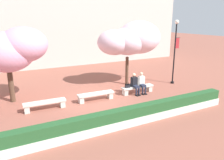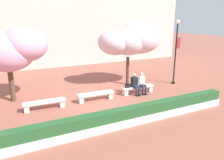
{
  "view_description": "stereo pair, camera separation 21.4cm",
  "coord_description": "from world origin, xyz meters",
  "px_view_note": "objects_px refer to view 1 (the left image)",
  "views": [
    {
      "loc": [
        -4.51,
        -10.58,
        4.39
      ],
      "look_at": [
        1.11,
        0.2,
        1.0
      ],
      "focal_mm": 35.0,
      "sensor_mm": 36.0,
      "label": 1
    },
    {
      "loc": [
        -4.31,
        -10.68,
        4.39
      ],
      "look_at": [
        1.11,
        0.2,
        1.0
      ],
      "focal_mm": 35.0,
      "sensor_mm": 36.0,
      "label": 2
    }
  ],
  "objects_px": {
    "person_seated_right": "(142,82)",
    "stone_bench_center": "(138,88)",
    "handbag": "(128,86)",
    "lamp_post_with_banner": "(175,46)",
    "cherry_tree_secondary": "(9,50)",
    "cherry_tree_main": "(130,40)",
    "stone_bench_west_end": "(45,104)",
    "person_seated_left": "(135,83)",
    "stone_bench_near_west": "(96,95)"
  },
  "relations": [
    {
      "from": "stone_bench_near_west",
      "to": "lamp_post_with_banner",
      "type": "xyz_separation_m",
      "value": [
        6.2,
        0.66,
        2.3
      ]
    },
    {
      "from": "stone_bench_west_end",
      "to": "person_seated_right",
      "type": "height_order",
      "value": "person_seated_right"
    },
    {
      "from": "cherry_tree_main",
      "to": "stone_bench_west_end",
      "type": "bearing_deg",
      "value": -162.13
    },
    {
      "from": "handbag",
      "to": "lamp_post_with_banner",
      "type": "xyz_separation_m",
      "value": [
        4.13,
        0.64,
        2.03
      ]
    },
    {
      "from": "handbag",
      "to": "lamp_post_with_banner",
      "type": "distance_m",
      "value": 4.65
    },
    {
      "from": "cherry_tree_secondary",
      "to": "person_seated_right",
      "type": "bearing_deg",
      "value": -16.35
    },
    {
      "from": "handbag",
      "to": "stone_bench_center",
      "type": "bearing_deg",
      "value": -1.22
    },
    {
      "from": "handbag",
      "to": "cherry_tree_main",
      "type": "relative_size",
      "value": 0.08
    },
    {
      "from": "handbag",
      "to": "cherry_tree_secondary",
      "type": "relative_size",
      "value": 0.08
    },
    {
      "from": "lamp_post_with_banner",
      "to": "stone_bench_near_west",
      "type": "bearing_deg",
      "value": -173.94
    },
    {
      "from": "stone_bench_west_end",
      "to": "cherry_tree_secondary",
      "type": "bearing_deg",
      "value": 121.95
    },
    {
      "from": "stone_bench_west_end",
      "to": "lamp_post_with_banner",
      "type": "relative_size",
      "value": 0.48
    },
    {
      "from": "lamp_post_with_banner",
      "to": "stone_bench_west_end",
      "type": "bearing_deg",
      "value": -175.81
    },
    {
      "from": "person_seated_left",
      "to": "person_seated_right",
      "type": "distance_m",
      "value": 0.52
    },
    {
      "from": "person_seated_right",
      "to": "cherry_tree_main",
      "type": "xyz_separation_m",
      "value": [
        0.37,
        2.05,
        2.37
      ]
    },
    {
      "from": "stone_bench_center",
      "to": "stone_bench_near_west",
      "type": "bearing_deg",
      "value": 180.0
    },
    {
      "from": "cherry_tree_secondary",
      "to": "cherry_tree_main",
      "type": "bearing_deg",
      "value": -0.22
    },
    {
      "from": "stone_bench_west_end",
      "to": "stone_bench_center",
      "type": "distance_m",
      "value": 5.56
    },
    {
      "from": "person_seated_right",
      "to": "stone_bench_near_west",
      "type": "bearing_deg",
      "value": 179.0
    },
    {
      "from": "stone_bench_near_west",
      "to": "cherry_tree_secondary",
      "type": "relative_size",
      "value": 0.51
    },
    {
      "from": "stone_bench_center",
      "to": "cherry_tree_secondary",
      "type": "xyz_separation_m",
      "value": [
        -6.82,
        2.02,
        2.53
      ]
    },
    {
      "from": "lamp_post_with_banner",
      "to": "person_seated_right",
      "type": "bearing_deg",
      "value": -167.34
    },
    {
      "from": "cherry_tree_secondary",
      "to": "lamp_post_with_banner",
      "type": "xyz_separation_m",
      "value": [
        10.24,
        -1.36,
        -0.23
      ]
    },
    {
      "from": "person_seated_left",
      "to": "cherry_tree_secondary",
      "type": "bearing_deg",
      "value": 162.44
    },
    {
      "from": "stone_bench_west_end",
      "to": "handbag",
      "type": "height_order",
      "value": "handbag"
    },
    {
      "from": "stone_bench_near_west",
      "to": "cherry_tree_main",
      "type": "bearing_deg",
      "value": 30.35
    },
    {
      "from": "stone_bench_center",
      "to": "handbag",
      "type": "distance_m",
      "value": 0.76
    },
    {
      "from": "stone_bench_west_end",
      "to": "stone_bench_near_west",
      "type": "relative_size",
      "value": 1.0
    },
    {
      "from": "person_seated_right",
      "to": "cherry_tree_main",
      "type": "bearing_deg",
      "value": 79.79
    },
    {
      "from": "person_seated_right",
      "to": "lamp_post_with_banner",
      "type": "xyz_separation_m",
      "value": [
        3.17,
        0.71,
        1.91
      ]
    },
    {
      "from": "person_seated_left",
      "to": "handbag",
      "type": "relative_size",
      "value": 3.81
    },
    {
      "from": "stone_bench_near_west",
      "to": "person_seated_left",
      "type": "xyz_separation_m",
      "value": [
        2.52,
        -0.05,
        0.39
      ]
    },
    {
      "from": "person_seated_right",
      "to": "stone_bench_center",
      "type": "bearing_deg",
      "value": 168.25
    },
    {
      "from": "stone_bench_center",
      "to": "cherry_tree_secondary",
      "type": "distance_m",
      "value": 7.55
    },
    {
      "from": "stone_bench_west_end",
      "to": "lamp_post_with_banner",
      "type": "bearing_deg",
      "value": 4.19
    },
    {
      "from": "stone_bench_near_west",
      "to": "stone_bench_center",
      "type": "height_order",
      "value": "same"
    },
    {
      "from": "stone_bench_near_west",
      "to": "handbag",
      "type": "xyz_separation_m",
      "value": [
        2.07,
        0.02,
        0.27
      ]
    },
    {
      "from": "person_seated_left",
      "to": "cherry_tree_main",
      "type": "height_order",
      "value": "cherry_tree_main"
    },
    {
      "from": "person_seated_right",
      "to": "cherry_tree_secondary",
      "type": "height_order",
      "value": "cherry_tree_secondary"
    },
    {
      "from": "handbag",
      "to": "stone_bench_west_end",
      "type": "bearing_deg",
      "value": -179.82
    },
    {
      "from": "cherry_tree_main",
      "to": "cherry_tree_secondary",
      "type": "distance_m",
      "value": 7.45
    },
    {
      "from": "person_seated_right",
      "to": "handbag",
      "type": "xyz_separation_m",
      "value": [
        -0.97,
        0.07,
        -0.12
      ]
    },
    {
      "from": "person_seated_left",
      "to": "person_seated_right",
      "type": "height_order",
      "value": "same"
    },
    {
      "from": "stone_bench_center",
      "to": "cherry_tree_secondary",
      "type": "height_order",
      "value": "cherry_tree_secondary"
    },
    {
      "from": "stone_bench_near_west",
      "to": "cherry_tree_secondary",
      "type": "height_order",
      "value": "cherry_tree_secondary"
    },
    {
      "from": "cherry_tree_main",
      "to": "handbag",
      "type": "bearing_deg",
      "value": -124.07
    },
    {
      "from": "person_seated_right",
      "to": "cherry_tree_secondary",
      "type": "relative_size",
      "value": 0.32
    },
    {
      "from": "stone_bench_west_end",
      "to": "cherry_tree_secondary",
      "type": "relative_size",
      "value": 0.51
    },
    {
      "from": "person_seated_right",
      "to": "lamp_post_with_banner",
      "type": "bearing_deg",
      "value": 12.66
    },
    {
      "from": "stone_bench_near_west",
      "to": "person_seated_left",
      "type": "relative_size",
      "value": 1.62
    }
  ]
}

